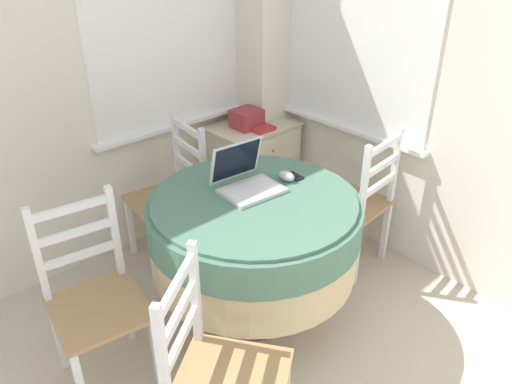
% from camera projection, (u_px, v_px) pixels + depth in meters
% --- Properties ---
extents(corner_room_shell, '(4.42, 4.64, 2.55)m').
position_uv_depth(corner_room_shell, '(270.00, 84.00, 2.39)').
color(corner_room_shell, silver).
rests_on(corner_room_shell, ground_plane).
extents(round_dining_table, '(1.07, 1.07, 0.77)m').
position_uv_depth(round_dining_table, '(254.00, 230.00, 2.53)').
color(round_dining_table, '#4C3D2D').
rests_on(round_dining_table, ground_plane).
extents(laptop, '(0.32, 0.30, 0.23)m').
position_uv_depth(laptop, '(246.00, 180.00, 2.50)').
color(laptop, silver).
rests_on(laptop, round_dining_table).
extents(computer_mouse, '(0.06, 0.10, 0.05)m').
position_uv_depth(computer_mouse, '(287.00, 176.00, 2.59)').
color(computer_mouse, silver).
rests_on(computer_mouse, round_dining_table).
extents(cell_phone, '(0.07, 0.11, 0.01)m').
position_uv_depth(cell_phone, '(294.00, 176.00, 2.64)').
color(cell_phone, black).
rests_on(cell_phone, round_dining_table).
extents(dining_chair_near_back_window, '(0.47, 0.46, 0.92)m').
position_uv_depth(dining_chair_near_back_window, '(172.00, 196.00, 3.14)').
color(dining_chair_near_back_window, '#A87F51').
rests_on(dining_chair_near_back_window, ground_plane).
extents(dining_chair_near_right_window, '(0.44, 0.46, 0.92)m').
position_uv_depth(dining_chair_near_right_window, '(355.00, 203.00, 3.06)').
color(dining_chair_near_right_window, '#A87F51').
rests_on(dining_chair_near_right_window, ground_plane).
extents(dining_chair_camera_near, '(0.57, 0.58, 0.92)m').
position_uv_depth(dining_chair_camera_near, '(219.00, 376.00, 1.91)').
color(dining_chair_camera_near, '#A87F51').
rests_on(dining_chair_camera_near, ground_plane).
extents(dining_chair_left_flank, '(0.46, 0.48, 0.92)m').
position_uv_depth(dining_chair_left_flank, '(95.00, 301.00, 2.28)').
color(dining_chair_left_flank, '#A87F51').
rests_on(dining_chair_left_flank, ground_plane).
extents(corner_cabinet, '(0.61, 0.44, 0.70)m').
position_uv_depth(corner_cabinet, '(253.00, 169.00, 3.68)').
color(corner_cabinet, beige).
rests_on(corner_cabinet, ground_plane).
extents(storage_box, '(0.19, 0.17, 0.13)m').
position_uv_depth(storage_box, '(247.00, 119.00, 3.44)').
color(storage_box, '#9E3338').
rests_on(storage_box, corner_cabinet).
extents(book_on_cabinet, '(0.15, 0.25, 0.02)m').
position_uv_depth(book_on_cabinet, '(256.00, 126.00, 3.46)').
color(book_on_cabinet, '#BC3338').
rests_on(book_on_cabinet, corner_cabinet).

